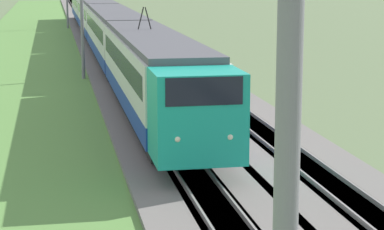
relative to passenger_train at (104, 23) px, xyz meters
name	(u,v)px	position (x,y,z in m)	size (l,w,h in m)	color
ballast_main	(118,70)	(-13.53, 0.00, -2.30)	(240.00, 4.40, 0.30)	slate
ballast_adjacent	(177,69)	(-13.53, -4.07, -2.30)	(240.00, 4.40, 0.30)	slate
track_main	(118,70)	(-13.53, 0.00, -2.29)	(240.00, 1.57, 0.45)	#4C4238
track_adjacent	(177,69)	(-13.53, -4.07, -2.29)	(240.00, 1.57, 0.45)	#4C4238
grass_verge	(28,74)	(-13.53, 6.10, -2.39)	(240.00, 10.41, 0.12)	#5B8E42
passenger_train	(104,23)	(0.00, 0.00, 0.00)	(85.61, 2.99, 5.21)	#19A88E
catenary_mast_mid	(83,12)	(-16.91, 2.46, 1.90)	(0.22, 2.56, 8.41)	slate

